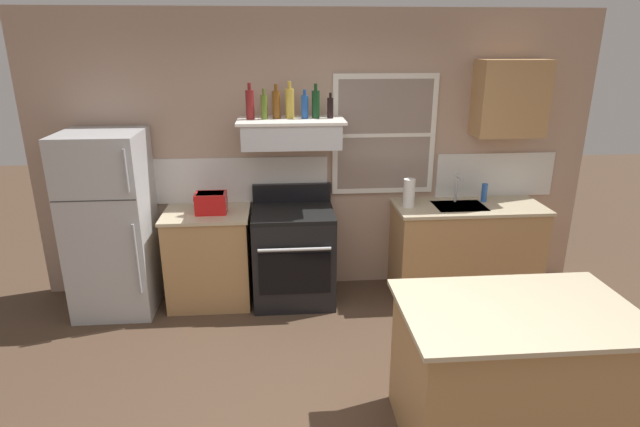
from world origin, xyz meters
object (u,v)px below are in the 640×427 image
at_px(bottle_red_label_wine, 250,104).
at_px(kitchen_island, 510,373).
at_px(refrigerator, 111,224).
at_px(dish_soap_bottle, 484,193).
at_px(bottle_dark_green_wine, 316,104).
at_px(paper_towel_roll, 409,193).
at_px(bottle_olive_oil_square, 264,106).
at_px(bottle_balsamic_dark, 330,108).
at_px(stove_range, 294,255).
at_px(toaster, 211,203).
at_px(bottle_blue_liqueur, 305,106).
at_px(bottle_amber_wine, 276,104).
at_px(bottle_champagne_gold_foil, 290,103).

xyz_separation_m(bottle_red_label_wine, kitchen_island, (1.64, -2.05, -1.42)).
distance_m(refrigerator, dish_soap_bottle, 3.54).
bearing_deg(bottle_dark_green_wine, paper_towel_roll, -6.38).
relative_size(refrigerator, bottle_olive_oil_square, 6.25).
xyz_separation_m(dish_soap_bottle, kitchen_island, (-0.60, -2.09, -0.54)).
relative_size(bottle_olive_oil_square, bottle_balsamic_dark, 1.18).
xyz_separation_m(stove_range, bottle_red_label_wine, (-0.36, 0.11, 1.41)).
bearing_deg(kitchen_island, bottle_balsamic_dark, 114.10).
bearing_deg(bottle_olive_oil_square, refrigerator, -175.01).
xyz_separation_m(stove_range, dish_soap_bottle, (1.88, 0.14, 0.54)).
bearing_deg(bottle_red_label_wine, bottle_olive_oil_square, -2.06).
bearing_deg(toaster, dish_soap_bottle, 2.97).
bearing_deg(dish_soap_bottle, toaster, -177.03).
height_order(toaster, bottle_blue_liqueur, bottle_blue_liqueur).
bearing_deg(kitchen_island, bottle_olive_oil_square, 126.47).
relative_size(bottle_amber_wine, bottle_blue_liqueur, 1.19).
distance_m(bottle_blue_liqueur, paper_towel_roll, 1.27).
height_order(toaster, dish_soap_bottle, toaster).
height_order(bottle_dark_green_wine, paper_towel_roll, bottle_dark_green_wine).
height_order(bottle_amber_wine, kitchen_island, bottle_amber_wine).
relative_size(bottle_amber_wine, paper_towel_roll, 1.12).
relative_size(toaster, bottle_red_label_wine, 0.94).
xyz_separation_m(bottle_champagne_gold_foil, bottle_dark_green_wine, (0.23, -0.02, -0.01)).
relative_size(stove_range, paper_towel_roll, 4.04).
xyz_separation_m(bottle_dark_green_wine, dish_soap_bottle, (1.65, 0.00, -0.87)).
bearing_deg(toaster, bottle_dark_green_wine, 7.86).
bearing_deg(stove_range, bottle_balsamic_dark, 17.86).
distance_m(bottle_olive_oil_square, bottle_amber_wine, 0.12).
bearing_deg(dish_soap_bottle, refrigerator, -177.40).
bearing_deg(bottle_balsamic_dark, paper_towel_roll, -5.93).
height_order(bottle_red_label_wine, paper_towel_roll, bottle_red_label_wine).
height_order(toaster, bottle_olive_oil_square, bottle_olive_oil_square).
relative_size(bottle_dark_green_wine, paper_towel_roll, 1.13).
bearing_deg(toaster, refrigerator, -178.46).
bearing_deg(stove_range, paper_towel_roll, 1.94).
xyz_separation_m(bottle_champagne_gold_foil, bottle_balsamic_dark, (0.36, -0.04, -0.04)).
bearing_deg(bottle_amber_wine, bottle_olive_oil_square, -159.59).
distance_m(bottle_dark_green_wine, dish_soap_bottle, 1.87).
distance_m(stove_range, bottle_dark_green_wine, 1.43).
xyz_separation_m(bottle_blue_liqueur, bottle_balsamic_dark, (0.23, -0.01, -0.01)).
relative_size(bottle_dark_green_wine, bottle_balsamic_dark, 1.34).
height_order(bottle_dark_green_wine, kitchen_island, bottle_dark_green_wine).
bearing_deg(dish_soap_bottle, bottle_dark_green_wine, -179.93).
bearing_deg(stove_range, dish_soap_bottle, 4.18).
bearing_deg(bottle_amber_wine, bottle_champagne_gold_foil, 6.26).
xyz_separation_m(bottle_balsamic_dark, dish_soap_bottle, (1.52, 0.02, -0.84)).
distance_m(refrigerator, bottle_dark_green_wine, 2.15).
relative_size(stove_range, bottle_olive_oil_square, 4.08).
height_order(bottle_olive_oil_square, bottle_champagne_gold_foil, bottle_champagne_gold_foil).
height_order(bottle_amber_wine, bottle_blue_liqueur, bottle_amber_wine).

